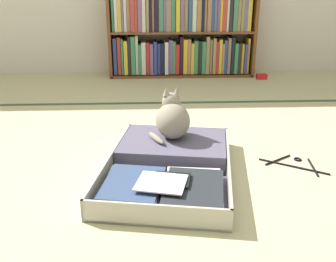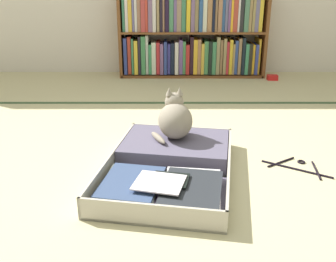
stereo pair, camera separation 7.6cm
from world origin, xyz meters
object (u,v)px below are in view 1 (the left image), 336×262
open_suitcase (170,163)px  clothes_hanger (295,164)px  small_red_pouch (262,77)px  black_cat (172,119)px  bookshelf (181,34)px

open_suitcase → clothes_hanger: open_suitcase is taller
open_suitcase → small_red_pouch: (1.02, 1.98, -0.02)m
open_suitcase → small_red_pouch: 2.23m
clothes_hanger → black_cat: bearing=164.4°
open_suitcase → black_cat: bearing=84.1°
open_suitcase → clothes_hanger: (0.66, 0.04, -0.04)m
bookshelf → small_red_pouch: (0.80, -0.21, -0.40)m
black_cat → clothes_hanger: 0.69m
open_suitcase → black_cat: (0.02, 0.22, 0.16)m
bookshelf → open_suitcase: size_ratio=1.51×
black_cat → clothes_hanger: black_cat is taller
clothes_hanger → small_red_pouch: 1.98m
clothes_hanger → bookshelf: bearing=101.6°
black_cat → clothes_hanger: size_ratio=0.88×
open_suitcase → clothes_hanger: size_ratio=3.11×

